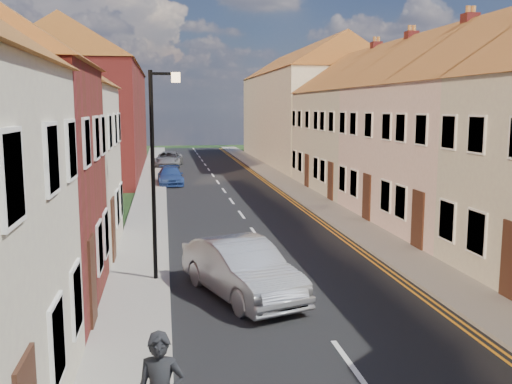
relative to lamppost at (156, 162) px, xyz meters
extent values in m
cube|color=black|center=(3.81, 10.00, -3.53)|extent=(7.00, 90.00, 0.02)
cube|color=#9A938C|center=(-0.59, 10.00, -3.48)|extent=(1.80, 90.00, 0.12)
cube|color=#9A938C|center=(8.21, 10.00, -3.48)|extent=(1.80, 90.00, 0.12)
cube|color=beige|center=(13.11, 3.50, -0.54)|extent=(8.00, 5.00, 6.00)
cube|color=beige|center=(13.11, 8.90, -0.54)|extent=(8.00, 5.80, 6.00)
cube|color=maroon|center=(13.11, 6.60, 4.66)|extent=(0.60, 0.60, 1.60)
cube|color=#B5A898|center=(13.11, 14.30, -0.54)|extent=(8.00, 5.00, 6.00)
cube|color=maroon|center=(13.11, 12.40, 4.66)|extent=(0.60, 0.60, 1.60)
cube|color=#B5A898|center=(13.11, 19.70, -0.54)|extent=(8.00, 5.80, 6.00)
cube|color=maroon|center=(13.11, 17.40, 4.66)|extent=(0.60, 0.60, 1.60)
cube|color=#B5A898|center=(13.11, 35.00, 0.46)|extent=(8.00, 24.00, 8.00)
cube|color=maroon|center=(-5.49, 30.00, 0.46)|extent=(8.00, 24.00, 8.00)
cylinder|color=black|center=(-0.09, 0.00, -0.42)|extent=(0.12, 0.12, 6.00)
cube|color=black|center=(0.26, 0.00, 2.48)|extent=(0.70, 0.08, 0.08)
cube|color=#FFD899|center=(0.61, 0.00, 2.38)|extent=(0.25, 0.15, 0.28)
imported|color=#95969C|center=(2.23, -1.69, -2.77)|extent=(3.12, 4.97, 1.55)
imported|color=navy|center=(0.61, 21.34, -2.96)|extent=(1.76, 4.03, 1.15)
imported|color=gray|center=(0.61, 32.80, -2.88)|extent=(2.65, 4.93, 1.31)
camera|label=1|loc=(0.24, -16.45, 1.57)|focal=40.00mm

